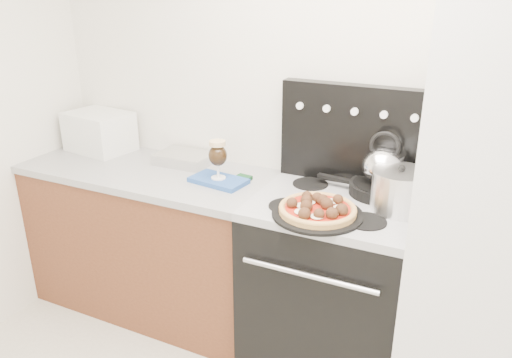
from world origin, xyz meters
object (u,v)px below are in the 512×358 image
Objects in this scene: toaster_oven at (100,132)px; pizza_pan at (317,214)px; skillet at (381,189)px; base_cabinet at (154,242)px; fridge at (501,228)px; beer_glass at (218,159)px; stock_pot at (399,192)px; pizza at (318,208)px; oven_mitt at (219,180)px; stove_body at (330,288)px; tea_kettle at (383,162)px.

toaster_oven is 0.94× the size of pizza_pan.
base_cabinet is at bearing -173.17° from skillet.
base_cabinet is 1.20m from pizza_pan.
fridge is 1.34m from beer_glass.
toaster_oven reaches higher than stock_pot.
fridge is 5.59× the size of pizza.
oven_mitt is (-1.34, 0.04, -0.04)m from fridge.
base_cabinet is at bearing 178.70° from stove_body.
stove_body is at bearing 2.17° from toaster_oven.
stove_body is 4.22× the size of beer_glass.
pizza_pan is 0.38m from stock_pot.
fridge is 0.57m from skillet.
base_cabinet is at bearing 178.18° from oven_mitt.
base_cabinet is 1.38m from skillet.
tea_kettle is at bearing 126.96° from stock_pot.
pizza reaches higher than skillet.
toaster_oven is 1.25× the size of skillet.
skillet is 0.14m from tea_kettle.
beer_glass reaches higher than oven_mitt.
fridge is 0.58m from tea_kettle.
skillet is at bearing 8.61° from toaster_oven.
fridge is 0.43m from stock_pot.
stove_body is 2.32× the size of toaster_oven.
beer_glass is 0.65m from pizza_pan.
beer_glass is 0.82m from tea_kettle.
beer_glass is at bearing -168.26° from skillet.
beer_glass is 0.95× the size of tea_kettle.
pizza_pan is at bearing -4.40° from toaster_oven.
stove_body is 0.52m from pizza_pan.
beer_glass is 0.92m from stock_pot.
toaster_oven is at bearing 175.06° from fridge.
tea_kettle reaches higher than stock_pot.
pizza_pan is 0.41m from skillet.
stove_body is at bearing -144.13° from tea_kettle.
stove_body is 0.55m from pizza.
skillet is 0.19m from stock_pot.
tea_kettle is (1.74, 0.01, 0.06)m from toaster_oven.
pizza is 0.38m from stock_pot.
stove_body is 0.87m from fridge.
stock_pot is at bearing 1.37° from oven_mitt.
stove_body is 2.18× the size of pizza_pan.
toaster_oven is at bearing 169.56° from tea_kettle.
base_cabinet is 1.44m from tea_kettle.
tea_kettle is (0.00, 0.00, 0.14)m from skillet.
pizza is (0.61, -0.19, 0.04)m from oven_mitt.
beer_glass is at bearing 178.50° from fridge.
toaster_oven is 1.85m from stock_pot.
pizza is at bearing -10.73° from base_cabinet.
tea_kettle is (0.81, 0.17, 0.05)m from beer_glass.
toaster_oven is 0.95m from beer_glass.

